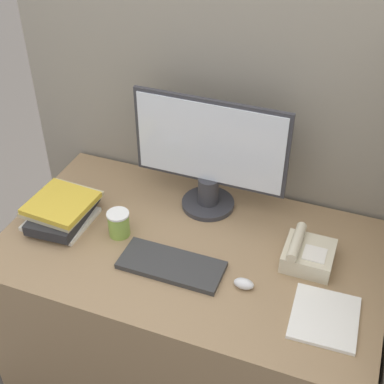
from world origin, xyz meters
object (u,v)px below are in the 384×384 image
book_stack (62,210)px  monitor (209,157)px  mouse (244,284)px  coffee_cup (119,224)px  desk_telephone (307,254)px  keyboard (171,265)px

book_stack → monitor: bearing=30.1°
mouse → coffee_cup: (-0.51, 0.09, 0.03)m
book_stack → desk_telephone: size_ratio=1.62×
mouse → desk_telephone: 0.26m
coffee_cup → desk_telephone: bearing=8.3°
keyboard → coffee_cup: bearing=159.8°
book_stack → desk_telephone: bearing=6.4°
mouse → desk_telephone: (0.17, 0.19, 0.02)m
book_stack → desk_telephone: 0.93m
monitor → book_stack: monitor is taller
keyboard → book_stack: size_ratio=1.26×
monitor → keyboard: (-0.00, -0.37, -0.22)m
book_stack → coffee_cup: bearing=1.0°
mouse → book_stack: size_ratio=0.24×
desk_telephone → monitor: bearing=157.0°
coffee_cup → mouse: bearing=-10.3°
coffee_cup → desk_telephone: (0.68, 0.10, -0.01)m
mouse → coffee_cup: 0.52m
keyboard → coffee_cup: (-0.25, 0.09, 0.04)m
keyboard → monitor: bearing=89.3°
monitor → desk_telephone: bearing=-23.0°
monitor → desk_telephone: monitor is taller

